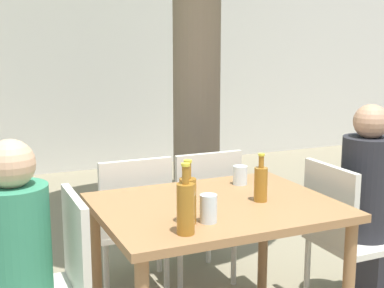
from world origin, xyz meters
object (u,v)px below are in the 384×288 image
(patio_chair_1, at_px, (344,230))
(person_seated_1, at_px, (376,219))
(amber_bottle_1, at_px, (261,183))
(dining_table_front, at_px, (216,221))
(drinking_glass_1, at_px, (240,175))
(drinking_glass_0, at_px, (208,209))
(patio_chair_0, at_px, (53,282))
(patio_chair_2, at_px, (131,219))
(amber_bottle_2, at_px, (186,207))
(patio_chair_3, at_px, (201,209))
(amber_bottle_0, at_px, (188,199))

(patio_chair_1, xyz_separation_m, person_seated_1, (0.24, -0.00, 0.03))
(amber_bottle_1, bearing_deg, dining_table_front, 165.08)
(drinking_glass_1, bearing_deg, dining_table_front, -136.76)
(patio_chair_1, xyz_separation_m, drinking_glass_0, (-0.98, -0.24, 0.33))
(patio_chair_0, bearing_deg, patio_chair_2, 139.62)
(patio_chair_2, height_order, amber_bottle_2, amber_bottle_2)
(dining_table_front, xyz_separation_m, patio_chair_3, (0.24, 0.69, -0.17))
(drinking_glass_0, bearing_deg, amber_bottle_1, 25.60)
(person_seated_1, xyz_separation_m, drinking_glass_1, (-0.77, 0.27, 0.29))
(drinking_glass_0, bearing_deg, patio_chair_3, 67.01)
(patio_chair_0, height_order, amber_bottle_1, amber_bottle_1)
(person_seated_1, bearing_deg, amber_bottle_2, 103.79)
(dining_table_front, xyz_separation_m, drinking_glass_1, (0.28, 0.27, 0.15))
(patio_chair_2, bearing_deg, drinking_glass_1, 140.98)
(patio_chair_0, relative_size, drinking_glass_1, 8.44)
(dining_table_front, distance_m, amber_bottle_0, 0.39)
(amber_bottle_0, xyz_separation_m, amber_bottle_1, (0.47, 0.16, -0.02))
(patio_chair_3, bearing_deg, patio_chair_1, 130.38)
(person_seated_1, xyz_separation_m, amber_bottle_1, (-0.84, -0.06, 0.33))
(patio_chair_2, bearing_deg, amber_bottle_2, 85.82)
(patio_chair_3, height_order, amber_bottle_1, amber_bottle_1)
(patio_chair_1, height_order, drinking_glass_1, patio_chair_1)
(dining_table_front, relative_size, patio_chair_2, 1.31)
(dining_table_front, height_order, drinking_glass_1, drinking_glass_1)
(patio_chair_2, bearing_deg, patio_chair_1, 146.91)
(amber_bottle_0, height_order, drinking_glass_1, amber_bottle_0)
(dining_table_front, xyz_separation_m, patio_chair_2, (-0.24, 0.69, -0.17))
(amber_bottle_2, bearing_deg, drinking_glass_0, 31.84)
(patio_chair_2, xyz_separation_m, patio_chair_3, (0.47, 0.00, 0.00))
(dining_table_front, distance_m, patio_chair_3, 0.75)
(patio_chair_2, height_order, amber_bottle_1, amber_bottle_1)
(person_seated_1, distance_m, drinking_glass_0, 1.28)
(amber_bottle_0, xyz_separation_m, amber_bottle_2, (-0.06, -0.12, 0.01))
(drinking_glass_0, relative_size, drinking_glass_1, 1.20)
(person_seated_1, height_order, amber_bottle_0, person_seated_1)
(patio_chair_1, relative_size, patio_chair_3, 1.00)
(amber_bottle_0, bearing_deg, amber_bottle_2, -117.31)
(patio_chair_3, height_order, amber_bottle_2, amber_bottle_2)
(person_seated_1, bearing_deg, amber_bottle_1, 94.05)
(patio_chair_0, xyz_separation_m, person_seated_1, (1.88, -0.00, 0.03))
(patio_chair_0, xyz_separation_m, drinking_glass_0, (0.66, -0.24, 0.33))
(drinking_glass_0, bearing_deg, patio_chair_2, 94.69)
(dining_table_front, relative_size, amber_bottle_2, 3.84)
(amber_bottle_2, bearing_deg, drinking_glass_1, 45.39)
(patio_chair_1, bearing_deg, amber_bottle_0, 101.53)
(patio_chair_3, relative_size, drinking_glass_0, 7.03)
(patio_chair_3, bearing_deg, dining_table_front, 71.12)
(patio_chair_2, distance_m, amber_bottle_2, 1.10)
(patio_chair_1, bearing_deg, amber_bottle_2, 106.52)
(patio_chair_0, bearing_deg, patio_chair_1, 90.00)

